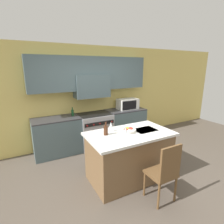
{
  "coord_description": "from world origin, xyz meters",
  "views": [
    {
      "loc": [
        -1.72,
        -2.47,
        2.14
      ],
      "look_at": [
        0.01,
        0.76,
        1.19
      ],
      "focal_mm": 28.0,
      "sensor_mm": 36.0,
      "label": 1
    }
  ],
  "objects": [
    {
      "name": "island_chair",
      "position": [
        0.15,
        -0.74,
        0.56
      ],
      "size": [
        0.42,
        0.4,
        1.02
      ],
      "color": "brown",
      "rests_on": "ground_plane"
    },
    {
      "name": "range_stove",
      "position": [
        0.0,
        1.74,
        0.46
      ],
      "size": [
        0.87,
        0.7,
        0.92
      ],
      "color": "#B7B7BC",
      "rests_on": "ground_plane"
    },
    {
      "name": "oil_bottle_on_counter",
      "position": [
        -0.57,
        1.81,
        1.01
      ],
      "size": [
        0.06,
        0.06,
        0.22
      ],
      "color": "#194723",
      "rests_on": "back_counter"
    },
    {
      "name": "wine_glass_near",
      "position": [
        -0.16,
        -0.06,
        1.07
      ],
      "size": [
        0.06,
        0.06,
        0.19
      ],
      "color": "white",
      "rests_on": "kitchen_island"
    },
    {
      "name": "wine_glass_far",
      "position": [
        -0.25,
        0.32,
        1.07
      ],
      "size": [
        0.06,
        0.06,
        0.19
      ],
      "color": "white",
      "rests_on": "kitchen_island"
    },
    {
      "name": "ground_plane",
      "position": [
        0.0,
        0.0,
        0.0
      ],
      "size": [
        10.0,
        10.0,
        0.0
      ],
      "primitive_type": "plane",
      "color": "brown"
    },
    {
      "name": "kitchen_island",
      "position": [
        0.03,
        0.07,
        0.47
      ],
      "size": [
        1.61,
        0.92,
        0.94
      ],
      "color": "brown",
      "rests_on": "ground_plane"
    },
    {
      "name": "fruit_bowl",
      "position": [
        0.03,
        0.14,
        0.97
      ],
      "size": [
        0.3,
        0.3,
        0.1
      ],
      "color": "silver",
      "rests_on": "kitchen_island"
    },
    {
      "name": "back_cabinetry",
      "position": [
        0.0,
        2.01,
        1.58
      ],
      "size": [
        10.0,
        0.46,
        2.7
      ],
      "color": "#DBC166",
      "rests_on": "ground_plane"
    },
    {
      "name": "microwave",
      "position": [
        1.07,
        1.75,
        1.08
      ],
      "size": [
        0.59,
        0.37,
        0.31
      ],
      "color": "silver",
      "rests_on": "back_counter"
    },
    {
      "name": "wine_bottle",
      "position": [
        -0.42,
        0.2,
        1.03
      ],
      "size": [
        0.08,
        0.08,
        0.24
      ],
      "color": "#422314",
      "rests_on": "kitchen_island"
    },
    {
      "name": "back_counter",
      "position": [
        0.0,
        1.76,
        0.46
      ],
      "size": [
        3.14,
        0.62,
        0.93
      ],
      "color": "#4C6066",
      "rests_on": "ground_plane"
    }
  ]
}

